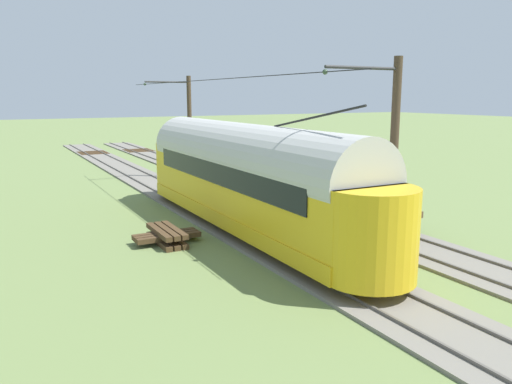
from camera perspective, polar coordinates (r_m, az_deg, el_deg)
The scene contains 9 objects.
ground_plane at distance 21.80m, azimuth 3.24°, elevation -3.45°, with size 220.00×220.00×0.00m, color olive.
track_streetcar_siding at distance 23.20m, azimuth 7.38°, elevation -2.51°, with size 2.80×80.00×0.18m.
track_adjacent_siding at distance 21.05m, azimuth -2.22°, elevation -3.80°, with size 2.80×80.00×0.18m.
vintage_streetcar at distance 19.82m, azimuth -1.14°, elevation 1.81°, with size 2.65×17.16×4.95m.
flatcar_adjacent at distance 23.90m, azimuth 5.92°, elevation -0.11°, with size 2.80×11.79×1.60m.
catenary_pole_foreground at distance 32.98m, azimuth -7.61°, elevation 7.40°, with size 3.03×0.28×6.58m.
catenary_pole_mid_near at distance 17.09m, azimuth 14.97°, elevation 4.05°, with size 3.03×0.28×6.58m.
overhead_wire_run at distance 24.04m, azimuth -6.34°, elevation 12.35°, with size 2.83×22.44×0.18m.
spare_tie_stack at distance 19.05m, azimuth -9.99°, elevation -4.85°, with size 2.40×2.40×0.54m.
Camera 1 is at (11.08, 18.00, 5.35)m, focal length 35.62 mm.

